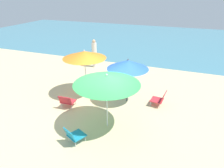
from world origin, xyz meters
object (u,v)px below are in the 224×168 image
(person_c, at_px, (110,77))
(umbrella_blue, at_px, (128,65))
(beach_chair_c, at_px, (74,135))
(person_a, at_px, (124,80))
(person_b, at_px, (94,53))
(beach_chair_a, at_px, (67,101))
(umbrella_green, at_px, (107,80))
(beach_chair_b, at_px, (160,99))
(umbrella_orange, at_px, (84,55))

(person_c, bearing_deg, umbrella_blue, 179.23)
(umbrella_blue, xyz_separation_m, beach_chair_c, (-0.75, -3.16, -1.36))
(person_a, bearing_deg, beach_chair_c, 17.04)
(person_a, xyz_separation_m, person_c, (-0.69, 0.00, 0.07))
(person_a, height_order, person_b, person_b)
(beach_chair_a, height_order, beach_chair_c, beach_chair_a)
(umbrella_green, height_order, person_a, umbrella_green)
(person_a, height_order, person_c, person_c)
(beach_chair_b, distance_m, person_b, 5.65)
(person_a, bearing_deg, umbrella_green, 27.55)
(beach_chair_a, xyz_separation_m, person_b, (-1.05, 4.84, 0.56))
(umbrella_blue, height_order, beach_chair_a, umbrella_blue)
(beach_chair_b, height_order, person_a, person_a)
(umbrella_green, relative_size, umbrella_blue, 1.15)
(person_a, xyz_separation_m, person_b, (-2.66, 2.34, 0.42))
(umbrella_green, distance_m, umbrella_orange, 2.62)
(person_a, distance_m, person_c, 0.70)
(umbrella_green, distance_m, person_a, 3.35)
(umbrella_green, distance_m, umbrella_blue, 1.97)
(umbrella_green, bearing_deg, beach_chair_c, -118.05)
(beach_chair_a, bearing_deg, umbrella_green, -109.29)
(umbrella_blue, bearing_deg, beach_chair_c, -103.28)
(umbrella_blue, relative_size, beach_chair_b, 2.93)
(umbrella_orange, xyz_separation_m, person_c, (0.73, 1.15, -1.37))
(umbrella_blue, xyz_separation_m, beach_chair_a, (-2.10, -1.40, -1.36))
(person_b, bearing_deg, beach_chair_a, -31.47)
(person_b, bearing_deg, umbrella_blue, -1.24)
(person_a, distance_m, person_b, 3.57)
(umbrella_orange, bearing_deg, umbrella_green, -46.57)
(beach_chair_a, bearing_deg, umbrella_orange, -11.27)
(beach_chair_a, bearing_deg, person_c, -23.68)
(person_c, bearing_deg, umbrella_green, 151.39)
(beach_chair_c, bearing_deg, person_c, 30.92)
(umbrella_green, xyz_separation_m, person_a, (-0.37, 3.06, -1.33))
(person_b, bearing_deg, umbrella_orange, -24.27)
(umbrella_green, bearing_deg, beach_chair_b, 54.06)
(umbrella_green, height_order, beach_chair_a, umbrella_green)
(umbrella_blue, relative_size, person_a, 2.03)
(umbrella_green, distance_m, beach_chair_a, 2.54)
(person_a, bearing_deg, umbrella_orange, -30.58)
(umbrella_green, bearing_deg, umbrella_blue, 86.82)
(umbrella_orange, relative_size, beach_chair_c, 2.97)
(umbrella_green, xyz_separation_m, umbrella_orange, (-1.80, 1.90, 0.11))
(umbrella_blue, xyz_separation_m, umbrella_orange, (-1.91, -0.06, 0.22))
(umbrella_blue, relative_size, beach_chair_a, 3.23)
(umbrella_blue, bearing_deg, umbrella_green, -93.18)
(beach_chair_c, relative_size, person_a, 0.75)
(umbrella_green, distance_m, person_b, 6.26)
(umbrella_green, height_order, umbrella_orange, umbrella_orange)
(umbrella_orange, height_order, person_a, umbrella_orange)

